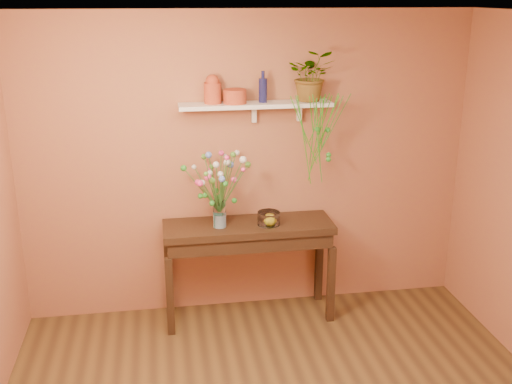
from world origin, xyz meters
TOP-DOWN VIEW (x-y plane):
  - room at (0.00, 0.00)m, footprint 4.04×4.04m
  - sideboard at (-0.04, 1.74)m, footprint 1.48×0.48m
  - wall_shelf at (0.06, 1.87)m, footprint 1.30×0.24m
  - terracotta_jug at (-0.31, 1.89)m, footprint 0.15×0.15m
  - terracotta_pot at (-0.13, 1.86)m, footprint 0.23×0.23m
  - blue_bottle at (0.11, 1.88)m, footprint 0.08×0.08m
  - spider_plant at (0.53, 1.88)m, footprint 0.45×0.41m
  - plant_fronds at (0.59, 1.74)m, footprint 0.54×0.37m
  - glass_vase at (-0.29, 1.71)m, footprint 0.11×0.11m
  - bouquet at (-0.30, 1.71)m, footprint 0.59×0.52m
  - glass_bowl at (0.13, 1.68)m, footprint 0.19×0.19m
  - lemon at (0.14, 1.67)m, footprint 0.08×0.08m
  - carton at (-0.30, 1.69)m, footprint 0.08×0.06m

SIDE VIEW (x-z plane):
  - sideboard at x=-0.04m, z-range 0.32..1.22m
  - lemon at x=0.14m, z-range 0.91..0.98m
  - glass_bowl at x=0.13m, z-range 0.90..1.01m
  - carton at x=-0.30m, z-range 0.90..1.03m
  - glass_vase at x=-0.29m, z-range 0.88..1.12m
  - room at x=0.00m, z-range 0.00..2.70m
  - bouquet at x=-0.30m, z-range 1.10..1.63m
  - plant_fronds at x=0.59m, z-range 1.27..2.06m
  - wall_shelf at x=0.06m, z-range 1.82..2.01m
  - terracotta_pot at x=-0.13m, z-range 1.94..2.06m
  - blue_bottle at x=0.11m, z-range 1.91..2.18m
  - terracotta_jug at x=-0.31m, z-range 1.93..2.17m
  - spider_plant at x=0.53m, z-range 1.94..2.37m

